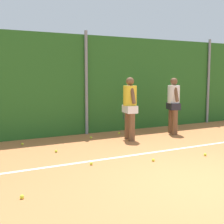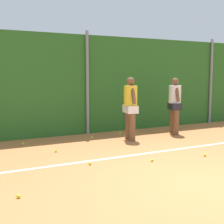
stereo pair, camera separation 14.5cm
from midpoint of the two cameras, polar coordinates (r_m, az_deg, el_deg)
ground_plane at (r=7.12m, az=6.61°, el=-8.80°), size 28.03×28.03×0.00m
hedge_fence_backdrop at (r=10.20m, az=-5.48°, el=4.93°), size 18.22×0.25×3.16m
fence_post_center at (r=10.03m, az=-5.10°, el=5.24°), size 0.10×0.10×3.28m
fence_post_right at (r=13.02m, az=16.81°, el=5.33°), size 0.10×0.10×3.28m
court_baseline_paint at (r=7.60m, az=4.02°, el=-7.73°), size 13.31×0.10×0.01m
player_midcourt at (r=9.14m, az=2.80°, el=1.27°), size 0.41×0.84×1.84m
player_backcourt_far at (r=10.26m, az=10.71°, el=1.70°), size 0.46×0.73×1.81m
tennis_ball_0 at (r=9.46m, az=-4.26°, el=-4.65°), size 0.07×0.07×0.07m
tennis_ball_3 at (r=8.94m, az=-16.44°, el=-5.59°), size 0.07×0.07×0.07m
tennis_ball_4 at (r=10.15m, az=0.91°, el=-3.84°), size 0.07×0.07×0.07m
tennis_ball_7 at (r=7.76m, az=16.07°, el=-7.45°), size 0.07×0.07×0.07m
tennis_ball_8 at (r=7.06m, az=6.93°, el=-8.66°), size 0.07×0.07×0.07m
tennis_ball_10 at (r=5.22m, az=-16.85°, el=-14.54°), size 0.07×0.07×0.07m
tennis_ball_11 at (r=7.92m, az=-10.65°, el=-7.02°), size 0.07×0.07×0.07m
tennis_ball_12 at (r=6.75m, az=-4.42°, el=-9.33°), size 0.07×0.07×0.07m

